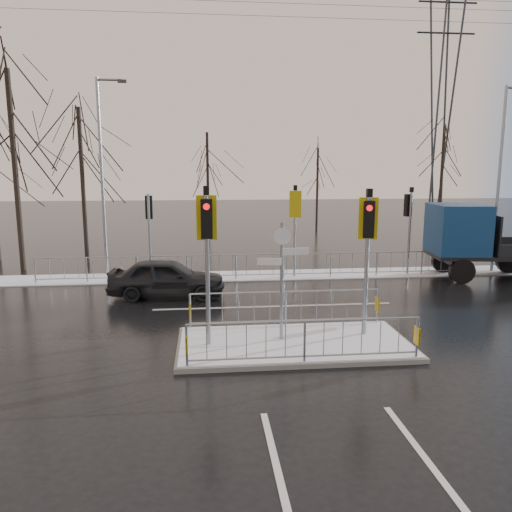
{
  "coord_description": "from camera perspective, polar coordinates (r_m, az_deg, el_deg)",
  "views": [
    {
      "loc": [
        -2.24,
        -12.18,
        4.58
      ],
      "look_at": [
        -0.64,
        3.4,
        1.8
      ],
      "focal_mm": 35.0,
      "sensor_mm": 36.0,
      "label": 1
    }
  ],
  "objects": [
    {
      "name": "tree_far_a",
      "position": [
        34.18,
        -5.57,
        10.44
      ],
      "size": [
        3.75,
        3.75,
        7.08
      ],
      "color": "black",
      "rests_on": "ground"
    },
    {
      "name": "lane_markings",
      "position": [
        12.9,
        4.6,
        -10.75
      ],
      "size": [
        8.0,
        11.38,
        0.01
      ],
      "color": "silver",
      "rests_on": "ground"
    },
    {
      "name": "snow_verge",
      "position": [
        21.39,
        0.27,
        -2.24
      ],
      "size": [
        30.0,
        2.0,
        0.04
      ],
      "primitive_type": "cube",
      "color": "white",
      "rests_on": "ground"
    },
    {
      "name": "tree_near_a",
      "position": [
        24.66,
        -26.11,
        12.63
      ],
      "size": [
        4.75,
        4.75,
        8.97
      ],
      "color": "black",
      "rests_on": "ground"
    },
    {
      "name": "tree_far_c",
      "position": [
        36.95,
        20.55,
        10.32
      ],
      "size": [
        4.0,
        4.0,
        7.55
      ],
      "color": "black",
      "rests_on": "ground"
    },
    {
      "name": "street_lamp_right",
      "position": [
        24.33,
        26.22,
        8.6
      ],
      "size": [
        1.25,
        0.18,
        8.0
      ],
      "color": "gray",
      "rests_on": "ground"
    },
    {
      "name": "traffic_island",
      "position": [
        13.08,
        4.3,
        -8.64
      ],
      "size": [
        6.0,
        3.04,
        4.15
      ],
      "color": "slate",
      "rests_on": "ground"
    },
    {
      "name": "far_kerb_fixtures",
      "position": [
        20.74,
        1.23,
        0.18
      ],
      "size": [
        18.0,
        0.65,
        3.83
      ],
      "color": "gray",
      "rests_on": "ground"
    },
    {
      "name": "car_far_lane",
      "position": [
        18.1,
        -10.15,
        -2.48
      ],
      "size": [
        4.2,
        1.91,
        1.4
      ],
      "primitive_type": "imported",
      "rotation": [
        0.0,
        0.0,
        1.51
      ],
      "color": "black",
      "rests_on": "ground"
    },
    {
      "name": "ground",
      "position": [
        13.21,
        4.33,
        -10.26
      ],
      "size": [
        120.0,
        120.0,
        0.0
      ],
      "primitive_type": "plane",
      "color": "black",
      "rests_on": "ground"
    },
    {
      "name": "street_lamp_left",
      "position": [
        22.08,
        -17.05,
        9.4
      ],
      "size": [
        1.25,
        0.18,
        8.2
      ],
      "color": "gray",
      "rests_on": "ground"
    },
    {
      "name": "tree_far_b",
      "position": [
        37.11,
        7.05,
        9.38
      ],
      "size": [
        3.25,
        3.25,
        6.14
      ],
      "color": "black",
      "rests_on": "ground"
    },
    {
      "name": "pylon_wires",
      "position": [
        46.76,
        19.24,
        17.47
      ],
      "size": [
        70.0,
        2.38,
        19.97
      ],
      "color": "#2D3033",
      "rests_on": "ground"
    },
    {
      "name": "flatbed_truck",
      "position": [
        22.75,
        24.18,
        1.76
      ],
      "size": [
        6.92,
        3.25,
        3.09
      ],
      "color": "black",
      "rests_on": "ground"
    },
    {
      "name": "tree_near_b",
      "position": [
        25.35,
        -19.36,
        10.79
      ],
      "size": [
        4.0,
        4.0,
        7.55
      ],
      "color": "black",
      "rests_on": "ground"
    }
  ]
}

